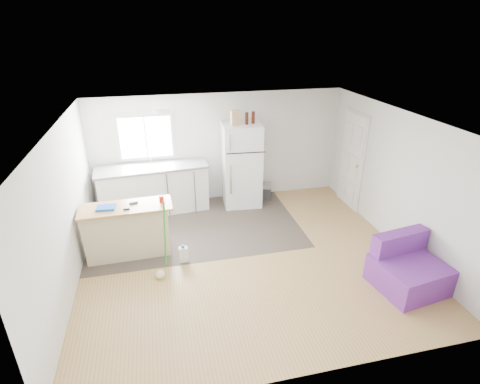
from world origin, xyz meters
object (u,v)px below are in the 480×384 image
(cooler, at_px, (261,191))
(cardboard_box, at_px, (235,118))
(blue_tray, at_px, (106,208))
(red_cup, at_px, (162,199))
(bottle_right, at_px, (253,117))
(mop, at_px, (161,265))
(bottle_left, at_px, (247,118))
(cleaner_jug, at_px, (184,254))
(refrigerator, at_px, (242,165))
(peninsula, at_px, (128,230))
(purple_seat, at_px, (407,269))
(kitchen_cabinets, at_px, (154,189))

(cooler, xyz_separation_m, cardboard_box, (-0.65, -0.20, 1.79))
(blue_tray, xyz_separation_m, cardboard_box, (2.52, 1.48, 1.02))
(red_cup, height_order, cardboard_box, cardboard_box)
(bottle_right, bearing_deg, mop, -132.14)
(mop, bearing_deg, bottle_left, 39.43)
(cooler, relative_size, bottle_left, 2.12)
(cooler, distance_m, mop, 3.42)
(cleaner_jug, height_order, cardboard_box, cardboard_box)
(cardboard_box, height_order, bottle_left, cardboard_box)
(cooler, height_order, bottle_right, bottle_right)
(cardboard_box, bearing_deg, cleaner_jug, -124.86)
(cooler, relative_size, cardboard_box, 1.76)
(blue_tray, relative_size, bottle_right, 1.20)
(refrigerator, xyz_separation_m, cleaner_jug, (-1.49, -2.00, -0.77))
(peninsula, xyz_separation_m, mop, (0.52, -0.80, -0.24))
(refrigerator, bearing_deg, bottle_left, -32.27)
(red_cup, relative_size, bottle_left, 0.48)
(bottle_left, distance_m, bottle_right, 0.15)
(purple_seat, bearing_deg, cleaner_jug, 148.39)
(refrigerator, distance_m, cardboard_box, 1.07)
(kitchen_cabinets, height_order, blue_tray, kitchen_cabinets)
(cleaner_jug, xyz_separation_m, bottle_right, (1.73, 1.97, 1.80))
(refrigerator, height_order, red_cup, refrigerator)
(refrigerator, bearing_deg, bottle_right, -1.01)
(peninsula, distance_m, cooler, 3.35)
(purple_seat, distance_m, bottle_right, 4.08)
(mop, xyz_separation_m, bottle_left, (1.95, 2.28, 1.71))
(purple_seat, relative_size, cardboard_box, 3.58)
(cooler, height_order, red_cup, red_cup)
(purple_seat, relative_size, red_cup, 8.95)
(kitchen_cabinets, bearing_deg, cooler, -2.83)
(cooler, bearing_deg, peninsula, -133.00)
(kitchen_cabinets, relative_size, cardboard_box, 7.79)
(refrigerator, relative_size, bottle_left, 7.26)
(refrigerator, height_order, cleaner_jug, refrigerator)
(cooler, xyz_separation_m, cleaner_jug, (-1.99, -2.12, -0.04))
(peninsula, bearing_deg, blue_tray, -178.81)
(peninsula, xyz_separation_m, cleaner_jug, (0.90, -0.45, -0.33))
(peninsula, bearing_deg, cardboard_box, 31.65)
(refrigerator, distance_m, bottle_right, 1.06)
(blue_tray, bearing_deg, bottle_right, 27.87)
(purple_seat, bearing_deg, refrigerator, 109.52)
(peninsula, relative_size, bottle_right, 6.13)
(kitchen_cabinets, distance_m, peninsula, 1.66)
(kitchen_cabinets, distance_m, bottle_right, 2.57)
(bottle_right, bearing_deg, peninsula, -149.86)
(cleaner_jug, height_order, red_cup, red_cup)
(peninsula, bearing_deg, bottle_left, 29.18)
(kitchen_cabinets, bearing_deg, refrigerator, -6.09)
(mop, relative_size, blue_tray, 4.62)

